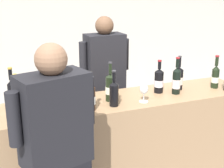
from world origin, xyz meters
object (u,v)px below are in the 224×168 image
(wine_glass, at_px, (144,90))
(ice_bucket, at_px, (56,93))
(wine_bottle_1, at_px, (12,93))
(wine_bottle_6, at_px, (179,78))
(wine_bottle_2, at_px, (176,81))
(wine_bottle_0, at_px, (114,92))
(wine_bottle_9, at_px, (110,87))
(wine_bottle_7, at_px, (159,81))
(wine_bottle_3, at_px, (17,103))
(wine_bottle_5, at_px, (91,97))
(wine_bottle_8, at_px, (215,76))
(person_server, at_px, (105,95))

(wine_glass, distance_m, ice_bucket, 0.74)
(wine_bottle_1, relative_size, wine_bottle_6, 1.03)
(wine_glass, bearing_deg, wine_bottle_6, 21.86)
(wine_bottle_2, xyz_separation_m, wine_glass, (-0.38, -0.08, -0.02))
(wine_bottle_0, relative_size, wine_bottle_2, 0.89)
(wine_bottle_1, height_order, wine_bottle_9, wine_bottle_9)
(wine_bottle_0, height_order, wine_bottle_7, wine_bottle_7)
(wine_bottle_1, bearing_deg, ice_bucket, -18.03)
(wine_bottle_0, height_order, wine_bottle_2, wine_bottle_2)
(wine_bottle_0, relative_size, wine_bottle_7, 0.98)
(wine_bottle_3, distance_m, wine_bottle_5, 0.56)
(wine_bottle_5, height_order, ice_bucket, wine_bottle_5)
(wine_bottle_9, bearing_deg, wine_bottle_5, -147.19)
(wine_bottle_5, height_order, wine_bottle_6, wine_bottle_6)
(wine_bottle_5, relative_size, wine_bottle_7, 1.03)
(wine_bottle_3, distance_m, wine_bottle_7, 1.30)
(wine_bottle_8, height_order, wine_glass, wine_bottle_8)
(wine_bottle_0, relative_size, wine_bottle_9, 0.89)
(wine_bottle_7, height_order, wine_glass, wine_bottle_7)
(wine_bottle_1, height_order, wine_glass, wine_bottle_1)
(wine_bottle_7, bearing_deg, wine_bottle_3, -173.12)
(wine_bottle_9, relative_size, ice_bucket, 1.55)
(wine_bottle_1, height_order, wine_bottle_8, wine_bottle_1)
(wine_bottle_6, distance_m, wine_bottle_8, 0.37)
(wine_bottle_6, relative_size, ice_bucket, 1.48)
(wine_bottle_9, height_order, person_server, person_server)
(person_server, bearing_deg, wine_bottle_2, -56.76)
(wine_bottle_2, height_order, ice_bucket, wine_bottle_2)
(wine_bottle_2, relative_size, wine_bottle_7, 1.11)
(wine_bottle_2, xyz_separation_m, person_server, (-0.45, 0.69, -0.30))
(wine_bottle_6, height_order, wine_bottle_9, wine_bottle_9)
(ice_bucket, bearing_deg, wine_glass, -14.17)
(wine_bottle_6, xyz_separation_m, wine_glass, (-0.47, -0.19, -0.00))
(wine_bottle_0, xyz_separation_m, wine_bottle_1, (-0.79, 0.29, 0.00))
(wine_bottle_8, height_order, ice_bucket, wine_bottle_8)
(wine_bottle_5, relative_size, wine_glass, 2.00)
(wine_bottle_9, bearing_deg, person_server, 73.82)
(wine_bottle_5, height_order, wine_bottle_7, wine_bottle_5)
(wine_bottle_5, height_order, wine_bottle_8, wine_bottle_8)
(wine_bottle_7, bearing_deg, wine_bottle_6, 3.65)
(wine_bottle_0, xyz_separation_m, person_server, (0.20, 0.76, -0.29))
(wine_bottle_3, xyz_separation_m, person_server, (0.98, 0.75, -0.30))
(wine_bottle_9, distance_m, wine_glass, 0.29)
(wine_bottle_6, xyz_separation_m, wine_bottle_8, (0.36, -0.09, 0.01))
(wine_glass, xyz_separation_m, person_server, (-0.07, 0.77, -0.28))
(wine_bottle_7, xyz_separation_m, person_server, (-0.32, 0.60, -0.29))
(wine_bottle_1, height_order, wine_bottle_3, wine_bottle_3)
(wine_bottle_6, relative_size, wine_glass, 2.04)
(wine_bottle_7, relative_size, ice_bucket, 1.40)
(wine_bottle_0, relative_size, wine_glass, 1.90)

